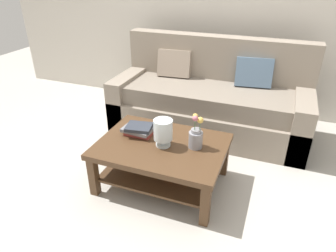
{
  "coord_description": "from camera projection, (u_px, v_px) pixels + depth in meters",
  "views": [
    {
      "loc": [
        0.84,
        -2.39,
        1.8
      ],
      "look_at": [
        -0.02,
        -0.16,
        0.52
      ],
      "focal_mm": 32.6,
      "sensor_mm": 36.0,
      "label": 1
    }
  ],
  "objects": [
    {
      "name": "ground_plane",
      "position": [
        176.0,
        165.0,
        3.08
      ],
      "size": [
        10.0,
        10.0,
        0.0
      ],
      "primitive_type": "plane",
      "color": "#B7B2A8"
    },
    {
      "name": "back_wall",
      "position": [
        222.0,
        4.0,
        3.8
      ],
      "size": [
        6.4,
        0.12,
        2.7
      ],
      "primitive_type": "cube",
      "color": "beige",
      "rests_on": "ground"
    },
    {
      "name": "couch",
      "position": [
        210.0,
        100.0,
        3.61
      ],
      "size": [
        2.23,
        0.9,
        1.06
      ],
      "color": "gray",
      "rests_on": "ground"
    },
    {
      "name": "coffee_table",
      "position": [
        162.0,
        155.0,
        2.69
      ],
      "size": [
        1.1,
        0.8,
        0.42
      ],
      "color": "#4C331E",
      "rests_on": "ground"
    },
    {
      "name": "book_stack_main",
      "position": [
        139.0,
        129.0,
        2.76
      ],
      "size": [
        0.28,
        0.23,
        0.1
      ],
      "color": "#993833",
      "rests_on": "coffee_table"
    },
    {
      "name": "glass_hurricane_vase",
      "position": [
        163.0,
        131.0,
        2.55
      ],
      "size": [
        0.16,
        0.16,
        0.24
      ],
      "color": "silver",
      "rests_on": "coffee_table"
    },
    {
      "name": "flower_pitcher",
      "position": [
        196.0,
        136.0,
        2.54
      ],
      "size": [
        0.12,
        0.12,
        0.3
      ],
      "color": "gray",
      "rests_on": "coffee_table"
    }
  ]
}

